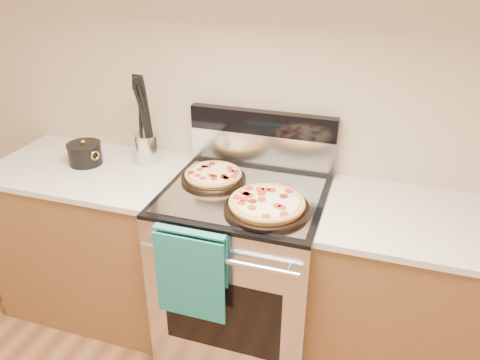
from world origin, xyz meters
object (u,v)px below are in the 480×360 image
(utensil_crock, at_px, (147,148))
(saucepan, at_px, (85,154))
(pepperoni_pizza_front, at_px, (267,205))
(range_body, at_px, (244,272))
(pepperoni_pizza_back, at_px, (213,176))

(utensil_crock, xyz_separation_m, saucepan, (-0.31, -0.12, -0.03))
(pepperoni_pizza_front, distance_m, saucepan, 1.07)
(utensil_crock, height_order, saucepan, utensil_crock)
(range_body, distance_m, utensil_crock, 0.83)
(range_body, relative_size, pepperoni_pizza_front, 2.41)
(range_body, height_order, utensil_crock, utensil_crock)
(pepperoni_pizza_back, bearing_deg, range_body, -21.25)
(range_body, xyz_separation_m, saucepan, (-0.91, 0.07, 0.51))
(utensil_crock, relative_size, saucepan, 0.94)
(range_body, xyz_separation_m, pepperoni_pizza_back, (-0.18, 0.07, 0.50))
(range_body, relative_size, saucepan, 5.19)
(pepperoni_pizza_front, height_order, utensil_crock, utensil_crock)
(pepperoni_pizza_back, relative_size, pepperoni_pizza_front, 0.84)
(pepperoni_pizza_front, bearing_deg, saucepan, 169.48)
(pepperoni_pizza_front, xyz_separation_m, saucepan, (-1.05, 0.20, 0.01))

